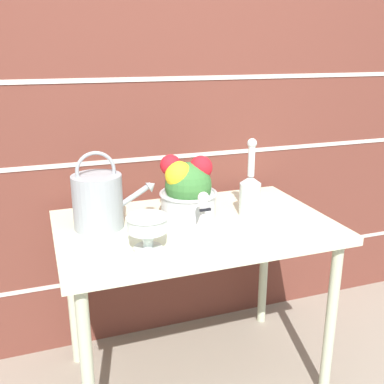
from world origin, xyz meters
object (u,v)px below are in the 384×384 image
Objects in this scene: glass_decanter at (250,191)px; figurine_vase at (203,218)px; watering_can at (98,200)px; crystal_pedestal_bowl at (147,227)px; flower_planter at (187,190)px.

figurine_vase is (-0.26, -0.14, -0.04)m from glass_decanter.
watering_can is 2.30× the size of crystal_pedestal_bowl.
flower_planter is 0.27m from glass_decanter.
watering_can is at bearing 179.30° from flower_planter.
crystal_pedestal_bowl is (0.13, -0.27, -0.02)m from watering_can.
flower_planter is 1.55× the size of figurine_vase.
flower_planter is (0.23, 0.26, 0.03)m from crystal_pedestal_bowl.
glass_decanter reaches higher than watering_can.
figurine_vase is at bearing -30.55° from watering_can.
glass_decanter reaches higher than flower_planter.
watering_can is at bearing 149.45° from figurine_vase.
figurine_vase is at bearing -91.41° from flower_planter.
watering_can reaches higher than crystal_pedestal_bowl.
flower_planter is at bearing -0.70° from watering_can.
watering_can reaches higher than flower_planter.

